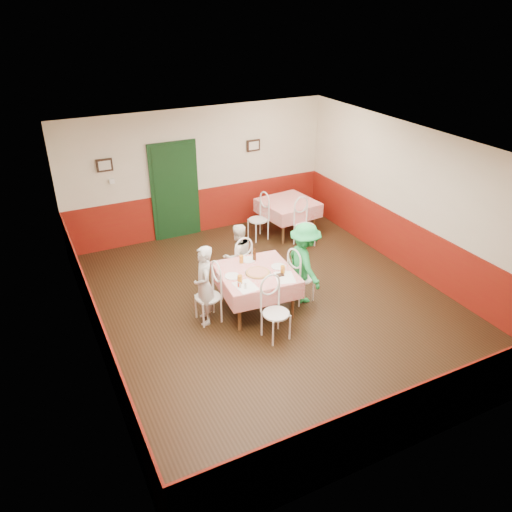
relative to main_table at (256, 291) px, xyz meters
name	(u,v)px	position (x,y,z in m)	size (l,w,h in m)	color
floor	(274,304)	(0.35, 0.00, -0.38)	(7.00, 7.00, 0.00)	black
ceiling	(277,148)	(0.35, 0.00, 2.42)	(7.00, 7.00, 0.00)	white
back_wall	(199,172)	(0.35, 3.50, 1.02)	(6.00, 0.10, 2.80)	beige
front_wall	(428,356)	(0.35, -3.50, 1.02)	(6.00, 0.10, 2.80)	beige
left_wall	(86,273)	(-2.65, 0.00, 1.02)	(0.10, 7.00, 2.80)	beige
right_wall	(416,203)	(3.35, 0.00, 1.02)	(0.10, 7.00, 2.80)	beige
wainscot_back	(202,210)	(0.35, 3.49, 0.12)	(6.00, 0.03, 1.00)	maroon
wainscot_front	(415,416)	(0.35, -3.48, 0.12)	(6.00, 0.03, 1.00)	maroon
wainscot_left	(97,325)	(-2.64, 0.00, 0.12)	(0.03, 7.00, 1.00)	maroon
wainscot_right	(408,246)	(3.33, 0.00, 0.12)	(0.03, 7.00, 1.00)	maroon
door	(175,192)	(-0.25, 3.45, 0.68)	(0.96, 0.06, 2.10)	black
picture_left	(104,165)	(-1.65, 3.45, 1.48)	(0.32, 0.03, 0.26)	black
picture_right	(253,145)	(1.65, 3.45, 1.48)	(0.32, 0.03, 0.26)	black
thermostat	(112,181)	(-1.55, 3.45, 1.12)	(0.10, 0.03, 0.10)	white
main_table	(256,291)	(0.00, 0.00, 0.00)	(1.22, 1.22, 0.77)	red
second_table	(288,217)	(2.06, 2.54, 0.00)	(1.12, 1.12, 0.77)	red
chair_left	(208,297)	(-0.85, 0.07, 0.08)	(0.42, 0.42, 0.90)	white
chair_right	(301,278)	(0.85, -0.07, 0.08)	(0.42, 0.42, 0.90)	white
chair_far	(239,265)	(0.07, 0.85, 0.08)	(0.42, 0.42, 0.90)	white
chair_near	(276,314)	(-0.07, -0.85, 0.08)	(0.42, 0.42, 0.90)	white
chair_second_a	(258,220)	(1.31, 2.54, 0.08)	(0.42, 0.42, 0.90)	white
chair_second_b	(305,226)	(2.06, 1.79, 0.08)	(0.42, 0.42, 0.90)	white
pizza	(258,273)	(0.00, -0.07, 0.40)	(0.40, 0.40, 0.03)	#B74723
plate_left	(232,276)	(-0.43, 0.02, 0.39)	(0.25, 0.25, 0.01)	white
plate_right	(278,267)	(0.41, -0.03, 0.39)	(0.25, 0.25, 0.01)	white
plate_far	(248,260)	(0.06, 0.42, 0.39)	(0.25, 0.25, 0.01)	white
glass_a	(240,279)	(-0.40, -0.23, 0.46)	(0.08, 0.08, 0.14)	#BF7219
glass_b	(283,270)	(0.37, -0.25, 0.45)	(0.07, 0.07, 0.14)	#BF7219
glass_c	(241,259)	(-0.09, 0.38, 0.45)	(0.07, 0.07, 0.14)	#BF7219
beer_bottle	(254,255)	(0.15, 0.37, 0.50)	(0.06, 0.06, 0.22)	#381C0A
shaker_a	(240,285)	(-0.45, -0.35, 0.43)	(0.04, 0.04, 0.09)	silver
shaker_b	(245,286)	(-0.39, -0.42, 0.43)	(0.04, 0.04, 0.09)	silver
shaker_c	(239,284)	(-0.47, -0.32, 0.43)	(0.04, 0.04, 0.09)	#B23319
menu_left	(245,286)	(-0.36, -0.36, 0.39)	(0.30, 0.40, 0.00)	white
menu_right	(285,277)	(0.33, -0.39, 0.39)	(0.30, 0.40, 0.00)	white
wallet	(280,275)	(0.30, -0.30, 0.40)	(0.11, 0.09, 0.02)	black
diner_left	(204,285)	(-0.90, 0.08, 0.31)	(0.50, 0.33, 1.37)	gray
diner_far	(238,256)	(0.08, 0.90, 0.24)	(0.60, 0.47, 1.23)	gray
diner_right	(304,263)	(0.90, -0.08, 0.36)	(0.95, 0.55, 1.47)	gray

